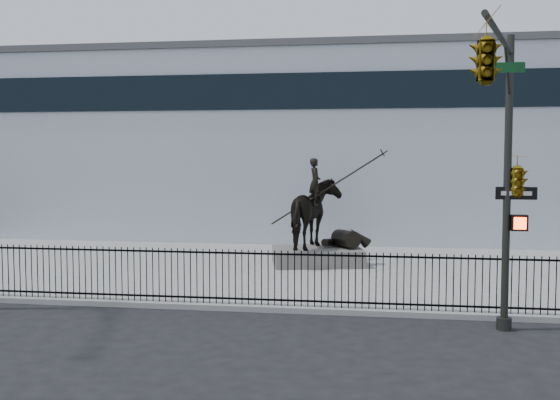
# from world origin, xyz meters

# --- Properties ---
(ground) EXTENTS (120.00, 120.00, 0.00)m
(ground) POSITION_xyz_m (0.00, 0.00, 0.00)
(ground) COLOR black
(ground) RESTS_ON ground
(plaza) EXTENTS (30.00, 12.00, 0.15)m
(plaza) POSITION_xyz_m (0.00, 7.00, 0.07)
(plaza) COLOR gray
(plaza) RESTS_ON ground
(building) EXTENTS (44.00, 14.00, 9.00)m
(building) POSITION_xyz_m (0.00, 20.00, 4.50)
(building) COLOR silver
(building) RESTS_ON ground
(picket_fence) EXTENTS (22.10, 0.10, 1.50)m
(picket_fence) POSITION_xyz_m (0.00, 1.25, 0.90)
(picket_fence) COLOR black
(picket_fence) RESTS_ON plaza
(statue_plinth) EXTENTS (3.63, 2.88, 0.60)m
(statue_plinth) POSITION_xyz_m (1.76, 8.00, 0.45)
(statue_plinth) COLOR #5A5752
(statue_plinth) RESTS_ON plaza
(equestrian_statue) EXTENTS (4.04, 2.97, 3.50)m
(equestrian_statue) POSITION_xyz_m (1.82, 8.02, 2.02)
(equestrian_statue) COLOR black
(equestrian_statue) RESTS_ON statue_plinth
(traffic_signal_right) EXTENTS (2.17, 6.86, 7.00)m
(traffic_signal_right) POSITION_xyz_m (6.47, -2.00, 4.85)
(traffic_signal_right) COLOR black
(traffic_signal_right) RESTS_ON ground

